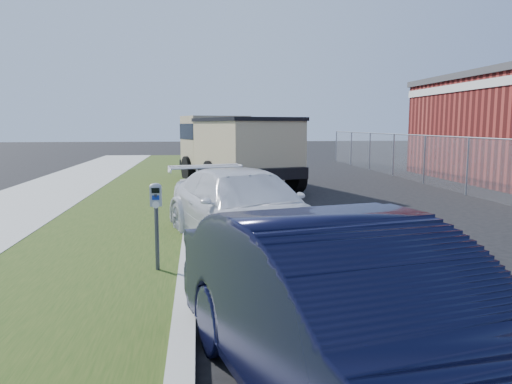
{
  "coord_description": "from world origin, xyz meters",
  "views": [
    {
      "loc": [
        -2.43,
        -7.74,
        2.18
      ],
      "look_at": [
        -1.4,
        1.0,
        1.0
      ],
      "focal_mm": 35.0,
      "sensor_mm": 36.0,
      "label": 1
    }
  ],
  "objects": [
    {
      "name": "chainlink_fence",
      "position": [
        6.0,
        7.0,
        1.26
      ],
      "size": [
        0.06,
        30.06,
        30.0
      ],
      "color": "slate",
      "rests_on": "ground"
    },
    {
      "name": "parking_meter",
      "position": [
        -3.02,
        -0.7,
        1.03
      ],
      "size": [
        0.18,
        0.13,
        1.26
      ],
      "rotation": [
        0.0,
        0.0,
        0.04
      ],
      "color": "#3F4247",
      "rests_on": "ground"
    },
    {
      "name": "ground",
      "position": [
        0.0,
        0.0,
        0.0
      ],
      "size": [
        120.0,
        120.0,
        0.0
      ],
      "primitive_type": "plane",
      "color": "black",
      "rests_on": "ground"
    },
    {
      "name": "white_wagon",
      "position": [
        -1.61,
        1.15,
        0.69
      ],
      "size": [
        3.23,
        5.09,
        1.37
      ],
      "primitive_type": "imported",
      "rotation": [
        0.0,
        0.0,
        0.3
      ],
      "color": "silver",
      "rests_on": "ground"
    },
    {
      "name": "streetside",
      "position": [
        -5.57,
        2.0,
        0.07
      ],
      "size": [
        6.12,
        50.0,
        0.15
      ],
      "color": "#999990",
      "rests_on": "ground"
    },
    {
      "name": "dump_truck",
      "position": [
        -1.13,
        10.23,
        1.43
      ],
      "size": [
        4.2,
        6.88,
        2.54
      ],
      "rotation": [
        0.0,
        0.0,
        0.3
      ],
      "color": "black",
      "rests_on": "ground"
    },
    {
      "name": "navy_sedan",
      "position": [
        -1.3,
        -4.34,
        0.74
      ],
      "size": [
        2.63,
        4.75,
        1.48
      ],
      "primitive_type": "imported",
      "rotation": [
        0.0,
        0.0,
        0.25
      ],
      "color": "black",
      "rests_on": "ground"
    }
  ]
}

